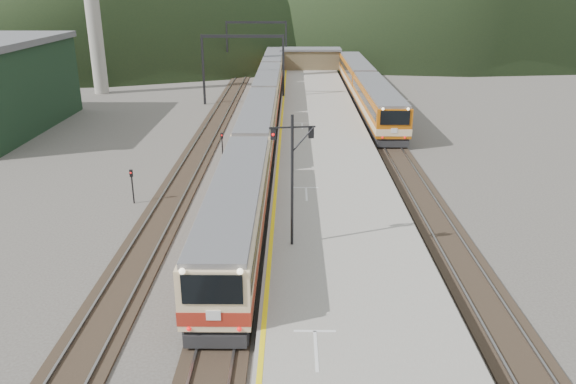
{
  "coord_description": "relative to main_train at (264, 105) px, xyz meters",
  "views": [
    {
      "loc": [
        2.95,
        -10.86,
        13.3
      ],
      "look_at": [
        2.67,
        19.66,
        2.0
      ],
      "focal_mm": 35.0,
      "sensor_mm": 36.0,
      "label": 1
    }
  ],
  "objects": [
    {
      "name": "short_signal_c",
      "position": [
        -7.35,
        -22.28,
        -0.46
      ],
      "size": [
        0.26,
        0.22,
        2.27
      ],
      "color": "black",
      "rests_on": "ground"
    },
    {
      "name": "main_train",
      "position": [
        0.0,
        0.0,
        0.0
      ],
      "size": [
        2.77,
        76.08,
        3.38
      ],
      "color": "beige",
      "rests_on": "track_main"
    },
    {
      "name": "second_train",
      "position": [
        11.5,
        10.81,
        0.15
      ],
      "size": [
        3.02,
        41.1,
        3.69
      ],
      "color": "#AB540B",
      "rests_on": "track_second"
    },
    {
      "name": "gantry_far",
      "position": [
        -2.85,
        34.84,
        3.66
      ],
      "size": [
        9.55,
        0.25,
        8.0
      ],
      "color": "black",
      "rests_on": "ground"
    },
    {
      "name": "gantry_near",
      "position": [
        -2.85,
        9.84,
        3.66
      ],
      "size": [
        9.55,
        0.25,
        8.0
      ],
      "color": "black",
      "rests_on": "ground"
    },
    {
      "name": "track_far",
      "position": [
        -5.0,
        -5.16,
        -1.85
      ],
      "size": [
        2.6,
        200.0,
        0.23
      ],
      "color": "black",
      "rests_on": "ground"
    },
    {
      "name": "track_main",
      "position": [
        0.0,
        -5.16,
        -1.85
      ],
      "size": [
        2.6,
        200.0,
        0.23
      ],
      "color": "black",
      "rests_on": "ground"
    },
    {
      "name": "station_shed",
      "position": [
        5.6,
        32.84,
        0.65
      ],
      "size": [
        9.4,
        4.4,
        3.1
      ],
      "color": "brown",
      "rests_on": "platform"
    },
    {
      "name": "short_signal_b",
      "position": [
        -2.7,
        -12.81,
        -0.46
      ],
      "size": [
        0.24,
        0.19,
        2.27
      ],
      "color": "black",
      "rests_on": "ground"
    },
    {
      "name": "signal_mast",
      "position": [
        2.91,
        -30.37,
        3.14
      ],
      "size": [
        2.19,
        0.47,
        6.64
      ],
      "color": "black",
      "rests_on": "platform"
    },
    {
      "name": "platform",
      "position": [
        5.6,
        -7.16,
        -1.42
      ],
      "size": [
        8.0,
        100.0,
        1.0
      ],
      "primitive_type": "cube",
      "color": "gray",
      "rests_on": "ground"
    },
    {
      "name": "track_second",
      "position": [
        11.5,
        -5.16,
        -1.85
      ],
      "size": [
        2.6,
        200.0,
        0.23
      ],
      "color": "black",
      "rests_on": "ground"
    }
  ]
}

